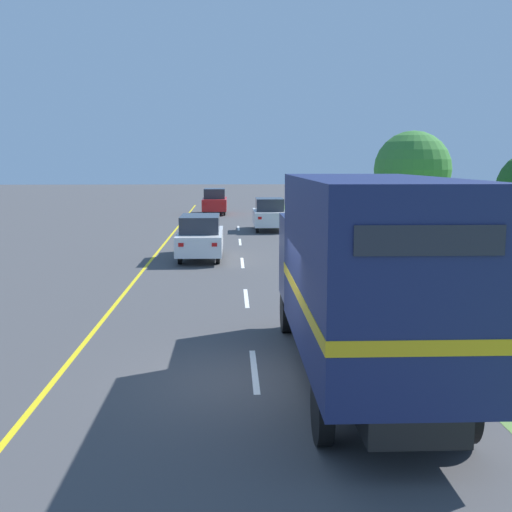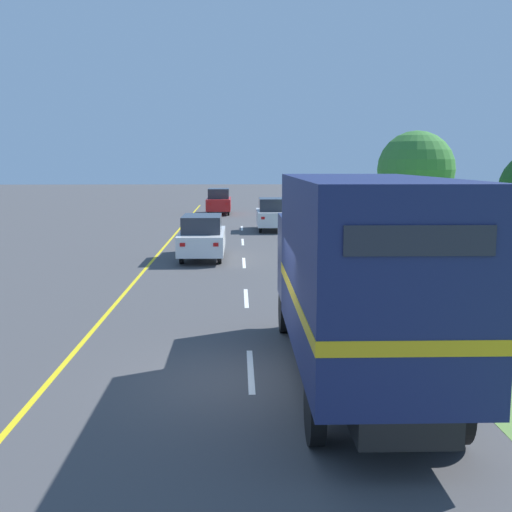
{
  "view_description": "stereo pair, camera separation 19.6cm",
  "coord_description": "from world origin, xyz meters",
  "px_view_note": "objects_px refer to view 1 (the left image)",
  "views": [
    {
      "loc": [
        -0.43,
        -11.32,
        3.99
      ],
      "look_at": [
        0.3,
        7.49,
        1.2
      ],
      "focal_mm": 45.0,
      "sensor_mm": 36.0,
      "label": 1
    },
    {
      "loc": [
        -0.23,
        -11.33,
        3.99
      ],
      "look_at": [
        0.3,
        7.49,
        1.2
      ],
      "focal_mm": 45.0,
      "sensor_mm": 36.0,
      "label": 2
    }
  ],
  "objects_px": {
    "lead_car_red_ahead": "(215,201)",
    "lead_car_white_ahead": "(269,214)",
    "lead_car_white": "(200,236)",
    "roadside_tree_mid": "(413,170)",
    "highway_sign": "(434,226)",
    "horse_trailer_truck": "(362,272)"
  },
  "relations": [
    {
      "from": "roadside_tree_mid",
      "to": "horse_trailer_truck",
      "type": "bearing_deg",
      "value": -107.72
    },
    {
      "from": "lead_car_white",
      "to": "lead_car_white_ahead",
      "type": "xyz_separation_m",
      "value": [
        3.47,
        10.77,
        0.03
      ]
    },
    {
      "from": "horse_trailer_truck",
      "to": "highway_sign",
      "type": "relative_size",
      "value": 2.63
    },
    {
      "from": "lead_car_white_ahead",
      "to": "lead_car_red_ahead",
      "type": "relative_size",
      "value": 0.9
    },
    {
      "from": "lead_car_white_ahead",
      "to": "lead_car_red_ahead",
      "type": "xyz_separation_m",
      "value": [
        -3.45,
        11.73,
        0.03
      ]
    },
    {
      "from": "lead_car_white",
      "to": "roadside_tree_mid",
      "type": "relative_size",
      "value": 0.82
    },
    {
      "from": "lead_car_white_ahead",
      "to": "highway_sign",
      "type": "xyz_separation_m",
      "value": [
        4.08,
        -17.53,
        1.06
      ]
    },
    {
      "from": "lead_car_white_ahead",
      "to": "highway_sign",
      "type": "bearing_deg",
      "value": -76.89
    },
    {
      "from": "lead_car_red_ahead",
      "to": "roadside_tree_mid",
      "type": "distance_m",
      "value": 18.36
    },
    {
      "from": "horse_trailer_truck",
      "to": "lead_car_white_ahead",
      "type": "distance_m",
      "value": 26.05
    },
    {
      "from": "lead_car_white",
      "to": "lead_car_red_ahead",
      "type": "bearing_deg",
      "value": 89.94
    },
    {
      "from": "lead_car_red_ahead",
      "to": "lead_car_white_ahead",
      "type": "bearing_deg",
      "value": -73.63
    },
    {
      "from": "lead_car_red_ahead",
      "to": "highway_sign",
      "type": "bearing_deg",
      "value": -75.57
    },
    {
      "from": "lead_car_red_ahead",
      "to": "roadside_tree_mid",
      "type": "xyz_separation_m",
      "value": [
        10.97,
        -14.5,
        2.56
      ]
    },
    {
      "from": "horse_trailer_truck",
      "to": "lead_car_white_ahead",
      "type": "bearing_deg",
      "value": 90.2
    },
    {
      "from": "highway_sign",
      "to": "lead_car_red_ahead",
      "type": "bearing_deg",
      "value": 104.43
    },
    {
      "from": "highway_sign",
      "to": "horse_trailer_truck",
      "type": "bearing_deg",
      "value": -115.16
    },
    {
      "from": "horse_trailer_truck",
      "to": "lead_car_white",
      "type": "bearing_deg",
      "value": 103.16
    },
    {
      "from": "roadside_tree_mid",
      "to": "highway_sign",
      "type": "bearing_deg",
      "value": -103.12
    },
    {
      "from": "lead_car_white_ahead",
      "to": "highway_sign",
      "type": "distance_m",
      "value": 18.03
    },
    {
      "from": "lead_car_white",
      "to": "lead_car_white_ahead",
      "type": "bearing_deg",
      "value": 72.13
    },
    {
      "from": "horse_trailer_truck",
      "to": "lead_car_red_ahead",
      "type": "bearing_deg",
      "value": 95.36
    }
  ]
}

